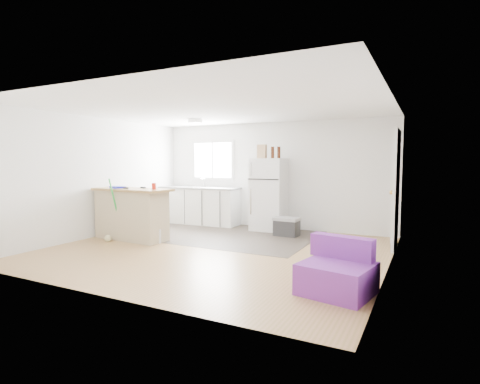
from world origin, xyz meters
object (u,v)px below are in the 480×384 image
cooler (287,226)px  blue_tray (118,187)px  bottle_right (279,153)px  red_cup (154,186)px  refrigerator (269,194)px  purple_seat (338,273)px  cleaner_jug (157,236)px  cardboard_box (262,152)px  peninsula (132,214)px  bottle_left (273,153)px  mop (111,229)px  kitchen_cabinets (200,205)px

cooler → blue_tray: bearing=-146.3°
blue_tray → bottle_right: bottle_right is taller
red_cup → blue_tray: (-0.87, -0.04, -0.04)m
refrigerator → cooler: bearing=-40.4°
cooler → red_cup: (-2.01, -1.69, 0.86)m
refrigerator → red_cup: 2.59m
purple_seat → cleaner_jug: 3.76m
red_cup → cardboard_box: cardboard_box is taller
cooler → cardboard_box: size_ratio=1.72×
cleaner_jug → cardboard_box: bearing=48.3°
peninsula → red_cup: bearing=2.1°
peninsula → refrigerator: size_ratio=1.05×
bottle_left → bottle_right: size_ratio=1.00×
peninsula → purple_seat: size_ratio=1.89×
peninsula → blue_tray: blue_tray is taller
peninsula → mop: 0.48m
refrigerator → bottle_right: bearing=-15.6°
kitchen_cabinets → blue_tray: bearing=-103.8°
red_cup → kitchen_cabinets: bearing=100.4°
peninsula → cooler: peninsula is taller
bottle_left → cardboard_box: bearing=178.0°
bottle_right → red_cup: bearing=-128.7°
cardboard_box → bottle_left: 0.25m
purple_seat → red_cup: 3.94m
peninsula → purple_seat: (4.24, -1.21, -0.28)m
cooler → red_cup: 2.76m
kitchen_cabinets → bottle_right: 2.42m
refrigerator → cleaner_jug: refrigerator is taller
cooler → blue_tray: size_ratio=1.72×
kitchen_cabinets → bottle_right: (2.07, -0.09, 1.25)m
red_cup → blue_tray: 0.87m
mop → bottle_left: size_ratio=4.84×
cleaner_jug → peninsula: bearing=163.9°
kitchen_cabinets → cooler: bearing=-13.4°
cardboard_box → kitchen_cabinets: bearing=175.9°
red_cup → mop: bearing=-158.6°
blue_tray → peninsula: bearing=10.3°
kitchen_cabinets → cooler: (2.41, -0.49, -0.26)m
kitchen_cabinets → refrigerator: (1.82, -0.03, 0.33)m
red_cup → refrigerator: bearing=56.5°
kitchen_cabinets → refrigerator: size_ratio=1.28×
refrigerator → cardboard_box: 0.95m
cleaner_jug → blue_tray: blue_tray is taller
cleaner_jug → mop: mop is taller
refrigerator → bottle_right: (0.25, -0.06, 0.92)m
refrigerator → purple_seat: (2.24, -3.34, -0.57)m
mop → red_cup: 1.19m
kitchen_cabinets → blue_tray: (-0.47, -2.22, 0.56)m
cooler → bottle_left: (-0.46, 0.36, 1.51)m
red_cup → purple_seat: bearing=-18.0°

